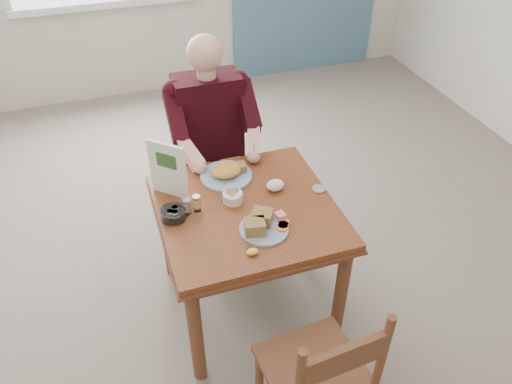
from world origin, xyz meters
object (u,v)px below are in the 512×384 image
object	(u,v)px
table	(247,223)
chair_near	(320,377)
chair_far	(211,165)
diner	(212,129)
near_plate	(262,225)
far_plate	(227,173)

from	to	relation	value
table	chair_near	xyz separation A→B (m)	(0.05, -0.86, -0.16)
chair_far	diner	xyz separation A→B (m)	(0.00, -0.09, 0.33)
diner	near_plate	bearing A→B (deg)	-88.77
chair_near	far_plate	world-z (taller)	chair_near
chair_near	far_plate	size ratio (longest dim) A/B	3.15
near_plate	far_plate	xyz separation A→B (m)	(-0.04, 0.47, -0.00)
chair_far	table	bearing A→B (deg)	-90.00
chair_far	chair_near	bearing A→B (deg)	-88.36
chair_far	near_plate	bearing A→B (deg)	-88.88
table	chair_near	size ratio (longest dim) A/B	0.97
near_plate	chair_far	bearing A→B (deg)	91.12
far_plate	near_plate	bearing A→B (deg)	-84.68
table	diner	bearing A→B (deg)	90.00
chair_far	chair_near	xyz separation A→B (m)	(0.05, -1.66, 0.00)
near_plate	chair_near	bearing A→B (deg)	-87.60
chair_far	diner	size ratio (longest dim) A/B	0.69
table	near_plate	world-z (taller)	near_plate
diner	far_plate	size ratio (longest dim) A/B	4.59
chair_far	near_plate	distance (m)	1.03
chair_near	far_plate	distance (m)	1.18
near_plate	far_plate	distance (m)	0.47
table	far_plate	size ratio (longest dim) A/B	3.05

